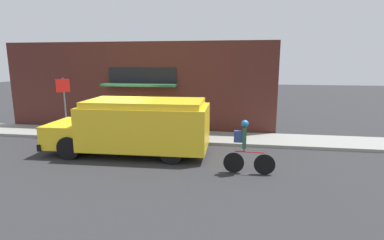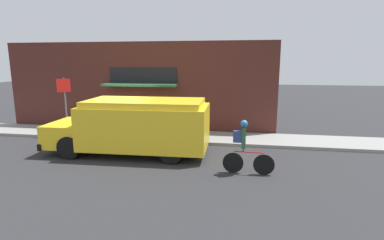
% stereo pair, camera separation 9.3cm
% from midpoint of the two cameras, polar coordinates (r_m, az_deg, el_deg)
% --- Properties ---
extents(ground_plane, '(70.00, 70.00, 0.00)m').
position_cam_midpoint_polar(ground_plane, '(13.53, -13.81, -4.00)').
color(ground_plane, '#2B2B2D').
extents(sidewalk, '(28.00, 2.08, 0.13)m').
position_cam_midpoint_polar(sidewalk, '(14.44, -12.24, -2.71)').
color(sidewalk, gray).
rests_on(sidewalk, ground_plane).
extents(storefront, '(13.74, 1.11, 4.40)m').
position_cam_midpoint_polar(storefront, '(15.21, -10.87, 6.23)').
color(storefront, '#4C231E').
rests_on(storefront, ground_plane).
extents(school_bus, '(6.09, 2.80, 2.06)m').
position_cam_midpoint_polar(school_bus, '(11.44, -10.86, -1.05)').
color(school_bus, yellow).
rests_on(school_bus, ground_plane).
extents(cyclist, '(1.59, 0.22, 1.70)m').
position_cam_midpoint_polar(cyclist, '(9.40, 9.88, -5.19)').
color(cyclist, black).
rests_on(cyclist, ground_plane).
extents(stop_sign_post, '(0.45, 0.45, 2.59)m').
position_cam_midpoint_polar(stop_sign_post, '(15.05, -23.36, 4.12)').
color(stop_sign_post, slate).
rests_on(stop_sign_post, sidewalk).
extents(trash_bin, '(0.47, 0.47, 0.80)m').
position_cam_midpoint_polar(trash_bin, '(15.11, -19.64, -0.70)').
color(trash_bin, '#2D5138').
rests_on(trash_bin, sidewalk).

